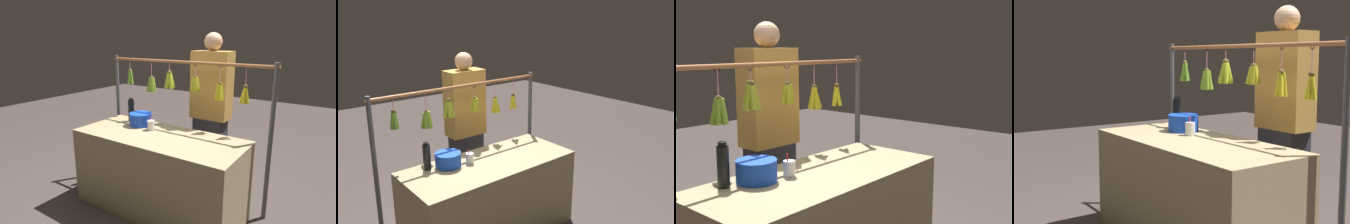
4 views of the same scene
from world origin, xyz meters
The scene contains 6 objects.
market_counter centered at (0.00, 0.00, 0.41)m, with size 1.70×0.72×0.81m, color tan.
display_rack centered at (0.02, -0.45, 1.09)m, with size 1.97×0.13×1.53m.
water_bottle centered at (0.55, -0.23, 0.94)m, with size 0.07×0.07×0.27m.
blue_bucket centered at (0.36, -0.17, 0.88)m, with size 0.24×0.24×0.14m, color blue.
drink_cup centered at (0.17, -0.09, 0.86)m, with size 0.08×0.08×0.15m.
vendor_person centered at (-0.21, -0.73, 0.89)m, with size 0.43×0.23×1.80m.
Camera 2 is at (1.93, 2.59, 2.24)m, focal length 38.29 mm.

